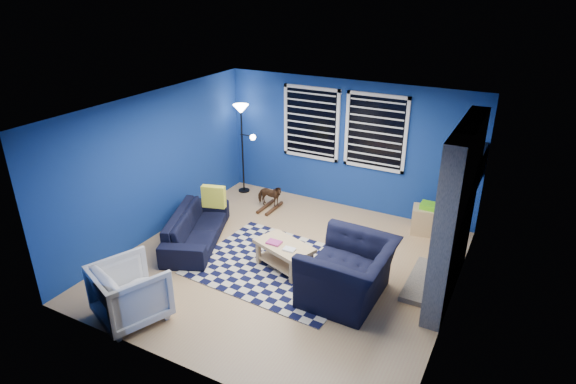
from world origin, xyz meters
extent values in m
plane|color=tan|center=(0.00, 0.00, 0.00)|extent=(5.00, 5.00, 0.00)
plane|color=white|center=(0.00, 0.00, 2.50)|extent=(5.00, 5.00, 0.00)
plane|color=navy|center=(0.00, 2.50, 1.25)|extent=(5.00, 0.00, 5.00)
plane|color=navy|center=(-2.50, 0.00, 1.25)|extent=(0.00, 5.00, 5.00)
plane|color=navy|center=(2.50, 0.00, 1.25)|extent=(0.00, 5.00, 5.00)
cube|color=gray|center=(2.37, 0.50, 1.25)|extent=(0.26, 2.00, 2.50)
cube|color=black|center=(2.23, 0.50, 0.35)|extent=(0.04, 0.70, 0.60)
cube|color=gray|center=(2.10, 0.50, 0.04)|extent=(0.50, 1.20, 0.08)
cube|color=black|center=(-0.75, 2.48, 1.60)|extent=(1.05, 0.02, 1.30)
cube|color=white|center=(-0.75, 2.47, 2.28)|extent=(1.17, 0.05, 0.06)
cube|color=white|center=(-0.75, 2.47, 0.92)|extent=(1.17, 0.05, 0.06)
cube|color=black|center=(0.55, 2.48, 1.60)|extent=(1.05, 0.02, 1.30)
cube|color=white|center=(0.55, 2.47, 2.28)|extent=(1.17, 0.05, 0.06)
cube|color=white|center=(0.55, 2.47, 0.92)|extent=(1.17, 0.05, 0.06)
cube|color=black|center=(2.45, 2.00, 1.40)|extent=(0.06, 1.00, 0.58)
cube|color=black|center=(2.42, 2.00, 1.40)|extent=(0.01, 0.92, 0.50)
cube|color=black|center=(-0.07, -0.10, 0.01)|extent=(2.62, 2.15, 0.02)
imported|color=black|center=(-1.69, -0.07, 0.28)|extent=(2.04, 1.41, 0.55)
imported|color=black|center=(1.18, -0.34, 0.42)|extent=(1.31, 1.15, 0.84)
imported|color=gray|center=(-1.19, -2.09, 0.40)|extent=(1.11, 1.13, 0.79)
imported|color=#452C16|center=(-1.22, 1.63, 0.29)|extent=(0.32, 0.56, 0.44)
cube|color=tan|center=(0.03, -0.10, 0.40)|extent=(1.02, 0.79, 0.06)
cube|color=tan|center=(0.03, -0.10, 0.12)|extent=(0.92, 0.68, 0.03)
cube|color=#A93077|center=(-0.12, -0.15, 0.45)|extent=(0.26, 0.22, 0.03)
cube|color=silver|center=(0.18, -0.22, 0.44)|extent=(0.21, 0.18, 0.03)
cube|color=tan|center=(-0.35, -0.30, 0.19)|extent=(0.08, 0.08, 0.36)
cube|color=tan|center=(0.41, -0.30, 0.19)|extent=(0.08, 0.08, 0.36)
cube|color=tan|center=(-0.35, 0.10, 0.19)|extent=(0.08, 0.08, 0.36)
cube|color=tan|center=(0.41, 0.10, 0.19)|extent=(0.08, 0.08, 0.36)
cube|color=tan|center=(1.75, 2.10, 0.24)|extent=(0.64, 0.49, 0.48)
cube|color=black|center=(1.75, 2.10, 0.24)|extent=(0.56, 0.44, 0.39)
cube|color=#60D218|center=(1.75, 2.10, 0.53)|extent=(0.38, 0.32, 0.09)
cylinder|color=black|center=(-2.15, 2.14, 0.01)|extent=(0.24, 0.24, 0.03)
cylinder|color=black|center=(-2.15, 2.14, 0.88)|extent=(0.04, 0.04, 1.75)
cone|color=white|center=(-2.15, 2.14, 1.78)|extent=(0.31, 0.31, 0.18)
sphere|color=white|center=(-1.86, 2.09, 1.26)|extent=(0.12, 0.12, 0.12)
cube|color=gold|center=(-1.54, 0.28, 0.75)|extent=(0.42, 0.23, 0.39)
camera|label=1|loc=(3.08, -5.74, 4.16)|focal=30.00mm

